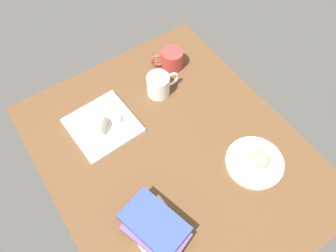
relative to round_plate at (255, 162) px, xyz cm
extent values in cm
cube|color=brown|center=(-20.42, -22.04, -2.70)|extent=(110.00, 90.00, 4.00)
cylinder|color=silver|center=(0.00, 0.00, 0.00)|extent=(21.38, 21.38, 1.40)
ellipsoid|color=#DEAC74|center=(0.87, 0.92, 3.02)|extent=(8.46, 8.60, 4.64)
cube|color=white|center=(-45.41, -38.38, 0.10)|extent=(25.63, 25.63, 1.60)
cylinder|color=silver|center=(-43.90, -33.13, 1.94)|extent=(4.43, 4.43, 2.09)
cylinder|color=#B86427|center=(-43.90, -33.13, 2.69)|extent=(3.63, 3.63, 0.40)
cylinder|color=beige|center=(-46.61, -42.58, 4.30)|extent=(13.24, 13.05, 6.80)
cube|color=silver|center=(0.14, -43.20, 0.35)|extent=(18.32, 15.88, 2.09)
cube|color=#6B4C7A|center=(1.42, -43.96, 2.68)|extent=(22.87, 18.27, 2.57)
cube|color=#33477F|center=(-0.66, -43.11, 5.22)|extent=(23.77, 18.08, 2.50)
cylinder|color=#B23833|center=(-56.26, 2.07, 3.69)|extent=(9.42, 9.42, 8.78)
cylinder|color=#A96339|center=(-56.26, 2.07, 7.48)|extent=(7.72, 7.72, 0.40)
torus|color=#B23833|center=(-59.07, -3.40, 3.69)|extent=(4.03, 6.30, 6.47)
cylinder|color=white|center=(-47.25, -11.05, 4.11)|extent=(9.40, 9.40, 9.62)
cylinder|color=#AA7735|center=(-47.25, -11.05, 8.32)|extent=(7.71, 7.71, 0.40)
torus|color=white|center=(-46.88, -4.78, 4.11)|extent=(1.61, 7.03, 6.97)
camera|label=1|loc=(26.72, -56.55, 110.65)|focal=35.74mm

